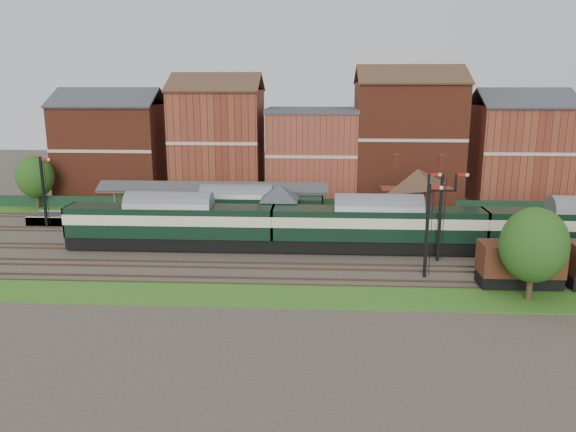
{
  "coord_description": "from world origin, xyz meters",
  "views": [
    {
      "loc": [
        0.86,
        -52.55,
        16.11
      ],
      "look_at": [
        -2.05,
        2.0,
        3.0
      ],
      "focal_mm": 35.0,
      "sensor_mm": 36.0,
      "label": 1
    }
  ],
  "objects_px": {
    "semaphore_bracket": "(441,212)",
    "dmu_train": "(378,225)",
    "signal_box": "(279,211)",
    "platform_railcar": "(237,210)",
    "goods_van_a": "(520,261)"
  },
  "relations": [
    {
      "from": "signal_box",
      "to": "goods_van_a",
      "type": "distance_m",
      "value": 23.56
    },
    {
      "from": "signal_box",
      "to": "goods_van_a",
      "type": "xyz_separation_m",
      "value": [
        20.1,
        -12.25,
        -1.01
      ]
    },
    {
      "from": "semaphore_bracket",
      "to": "signal_box",
      "type": "bearing_deg",
      "value": 159.08
    },
    {
      "from": "signal_box",
      "to": "semaphore_bracket",
      "type": "bearing_deg",
      "value": -20.92
    },
    {
      "from": "platform_railcar",
      "to": "goods_van_a",
      "type": "bearing_deg",
      "value": -31.85
    },
    {
      "from": "semaphore_bracket",
      "to": "dmu_train",
      "type": "xyz_separation_m",
      "value": [
        -5.36,
        2.5,
        -1.93
      ]
    },
    {
      "from": "platform_railcar",
      "to": "goods_van_a",
      "type": "relative_size",
      "value": 2.94
    },
    {
      "from": "signal_box",
      "to": "dmu_train",
      "type": "bearing_deg",
      "value": -18.56
    },
    {
      "from": "dmu_train",
      "to": "goods_van_a",
      "type": "height_order",
      "value": "dmu_train"
    },
    {
      "from": "signal_box",
      "to": "semaphore_bracket",
      "type": "height_order",
      "value": "semaphore_bracket"
    },
    {
      "from": "semaphore_bracket",
      "to": "platform_railcar",
      "type": "height_order",
      "value": "semaphore_bracket"
    },
    {
      "from": "dmu_train",
      "to": "platform_railcar",
      "type": "xyz_separation_m",
      "value": [
        -14.53,
        6.5,
        -0.19
      ]
    },
    {
      "from": "signal_box",
      "to": "dmu_train",
      "type": "height_order",
      "value": "signal_box"
    },
    {
      "from": "semaphore_bracket",
      "to": "goods_van_a",
      "type": "height_order",
      "value": "semaphore_bracket"
    },
    {
      "from": "signal_box",
      "to": "dmu_train",
      "type": "xyz_separation_m",
      "value": [
        9.68,
        -3.25,
        -0.49
      ]
    }
  ]
}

